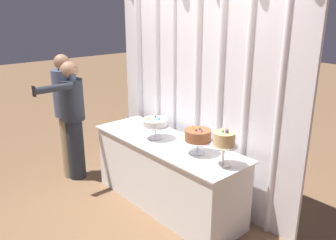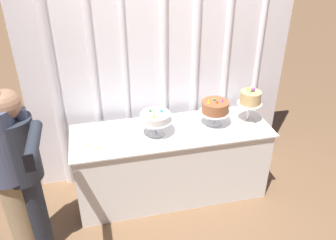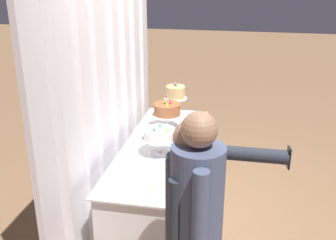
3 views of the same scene
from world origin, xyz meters
name	(u,v)px [view 2 (image 2 of 3)]	position (x,y,z in m)	size (l,w,h in m)	color
ground_plane	(174,198)	(0.00, 0.00, 0.00)	(24.00, 24.00, 0.00)	#846042
draped_curtain	(158,53)	(-0.04, 0.56, 1.43)	(2.77, 0.15, 2.80)	white
cake_table	(172,163)	(0.00, 0.10, 0.40)	(1.97, 0.66, 0.79)	white
cake_display_leftmost	(155,118)	(-0.17, 0.07, 0.97)	(0.32, 0.32, 0.27)	silver
cake_display_center	(215,108)	(0.45, 0.13, 0.97)	(0.31, 0.31, 0.30)	silver
cake_display_rightmost	(250,99)	(0.80, 0.11, 1.04)	(0.25, 0.25, 0.37)	silver
tealight_far_left	(89,146)	(-0.81, 0.00, 0.80)	(0.04, 0.04, 0.03)	beige
tealight_near_left	(99,149)	(-0.72, -0.07, 0.80)	(0.04, 0.04, 0.04)	beige
guest_man_pink_jacket	(8,172)	(-1.41, -0.41, 0.92)	(0.45, 0.34, 1.66)	#9E8966
guest_girl_blue_dress	(23,171)	(-1.32, -0.37, 0.89)	(0.46, 0.73, 1.58)	#282D38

